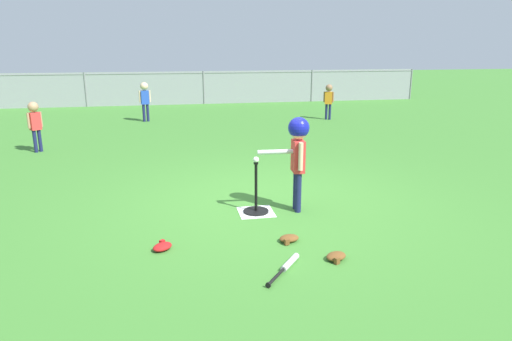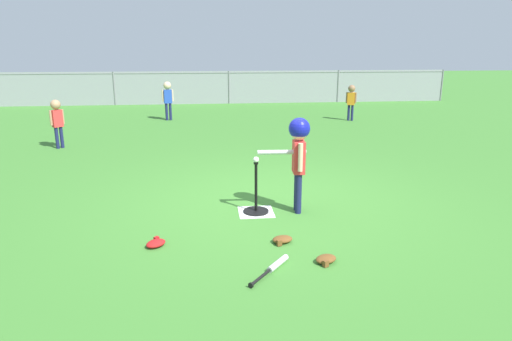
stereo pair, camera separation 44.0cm
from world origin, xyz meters
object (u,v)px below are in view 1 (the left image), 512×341
baseball_on_tee (256,160)px  glove_tossed_aside (162,247)px  spare_bat_silver (287,265)px  glove_by_plate (289,238)px  glove_near_bats (336,256)px  fielder_near_right (329,97)px  batting_tee (256,205)px  fielder_deep_center (145,96)px  batter_child (298,145)px  fielder_deep_left (35,120)px

baseball_on_tee → glove_tossed_aside: bearing=-142.5°
spare_bat_silver → glove_by_plate: (0.17, 0.58, 0.01)m
baseball_on_tee → glove_near_bats: baseball_on_tee is taller
fielder_near_right → spare_bat_silver: size_ratio=1.80×
baseball_on_tee → glove_near_bats: (0.53, -1.44, -0.65)m
glove_near_bats → batting_tee: bearing=110.2°
glove_by_plate → fielder_deep_center: bearing=102.3°
spare_bat_silver → glove_near_bats: size_ratio=2.03×
glove_near_bats → glove_by_plate: bearing=124.7°
batting_tee → glove_near_bats: (0.53, -1.44, -0.07)m
batting_tee → batter_child: 0.92m
glove_tossed_aside → fielder_deep_left: bearing=116.1°
fielder_near_right → fielder_deep_left: bearing=-158.4°
batter_child → glove_near_bats: batter_child is taller
spare_bat_silver → batter_child: bearing=71.2°
batting_tee → fielder_near_right: fielder_near_right is taller
baseball_on_tee → glove_near_bats: size_ratio=0.28×
fielder_deep_center → glove_tossed_aside: fielder_deep_center is taller
fielder_deep_center → glove_by_plate: 8.65m
fielder_near_right → glove_by_plate: fielder_near_right is taller
baseball_on_tee → fielder_deep_center: fielder_deep_center is taller
batting_tee → fielder_deep_center: bearing=102.5°
batting_tee → glove_near_bats: size_ratio=2.43×
glove_by_plate → glove_near_bats: bearing=-55.3°
baseball_on_tee → batting_tee: bearing=63.4°
fielder_near_right → fielder_deep_center: size_ratio=0.92×
batting_tee → baseball_on_tee: bearing=-116.6°
glove_by_plate → batter_child: bearing=69.7°
fielder_deep_center → batting_tee: bearing=-77.5°
baseball_on_tee → spare_bat_silver: bearing=-89.6°
batter_child → fielder_deep_center: size_ratio=1.13×
fielder_deep_left → spare_bat_silver: size_ratio=1.82×
baseball_on_tee → fielder_near_right: fielder_near_right is taller
batting_tee → fielder_deep_left: 5.49m
fielder_near_right → spare_bat_silver: 9.07m
glove_by_plate → batting_tee: bearing=101.0°
batting_tee → fielder_near_right: bearing=63.7°
baseball_on_tee → fielder_deep_center: bearing=102.5°
fielder_deep_left → glove_by_plate: fielder_deep_left is taller
fielder_deep_center → fielder_deep_left: fielder_deep_center is taller
baseball_on_tee → batter_child: size_ratio=0.06×
batter_child → spare_bat_silver: bearing=-108.8°
fielder_deep_center → glove_tossed_aside: (0.50, -8.38, -0.65)m
baseball_on_tee → fielder_near_right: 7.66m
spare_bat_silver → glove_tossed_aside: glove_tossed_aside is taller
batter_child → glove_tossed_aside: (-1.68, -0.86, -0.82)m
glove_near_bats → glove_tossed_aside: (-1.69, 0.55, 0.00)m
baseball_on_tee → batter_child: bearing=-3.1°
baseball_on_tee → batter_child: 0.55m
glove_by_plate → glove_tossed_aside: size_ratio=0.93×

